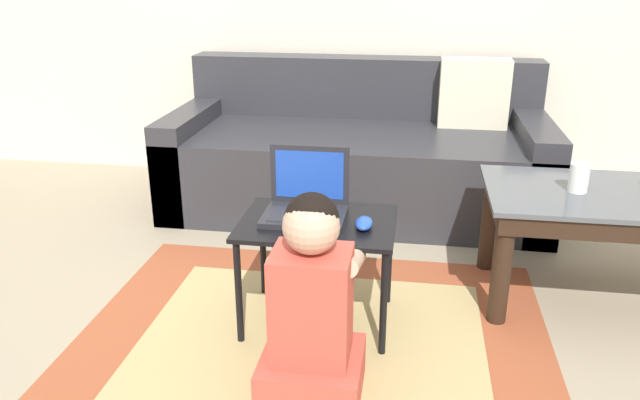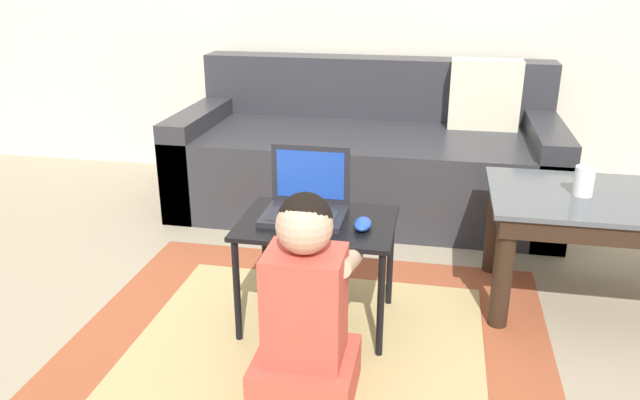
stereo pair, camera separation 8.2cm
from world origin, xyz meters
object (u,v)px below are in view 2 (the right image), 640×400
(laptop, at_px, (306,205))
(cup_on_table, at_px, (584,181))
(laptop_desk, at_px, (317,234))
(couch, at_px, (368,156))
(computer_mouse, at_px, (363,224))
(person_seated, at_px, (306,311))

(laptop, distance_m, cup_on_table, 1.02)
(laptop_desk, xyz_separation_m, cup_on_table, (0.92, 0.32, 0.15))
(couch, distance_m, computer_mouse, 1.30)
(laptop_desk, xyz_separation_m, computer_mouse, (0.16, -0.04, 0.07))
(laptop, bearing_deg, computer_mouse, -19.55)
(couch, height_order, person_seated, couch)
(person_seated, relative_size, cup_on_table, 6.12)
(laptop, height_order, cup_on_table, laptop)
(laptop, distance_m, computer_mouse, 0.23)
(computer_mouse, height_order, person_seated, person_seated)
(laptop, xyz_separation_m, computer_mouse, (0.21, -0.08, -0.02))
(laptop_desk, height_order, computer_mouse, computer_mouse)
(person_seated, height_order, cup_on_table, person_seated)
(computer_mouse, xyz_separation_m, person_seated, (-0.12, -0.38, -0.13))
(laptop, xyz_separation_m, person_seated, (0.10, -0.45, -0.15))
(couch, relative_size, laptop_desk, 3.62)
(laptop, bearing_deg, couch, 86.25)
(laptop, bearing_deg, cup_on_table, 16.01)
(laptop_desk, xyz_separation_m, person_seated, (0.05, -0.41, -0.06))
(couch, bearing_deg, person_seated, -89.36)
(couch, height_order, laptop_desk, couch)
(couch, bearing_deg, cup_on_table, -46.14)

